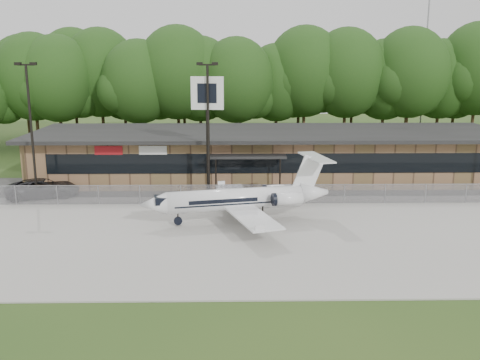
{
  "coord_description": "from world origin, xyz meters",
  "views": [
    {
      "loc": [
        -3.31,
        -22.84,
        10.57
      ],
      "look_at": [
        -2.72,
        12.0,
        2.55
      ],
      "focal_mm": 40.0,
      "sensor_mm": 36.0,
      "label": 1
    }
  ],
  "objects_px": {
    "terminal": "(268,154)",
    "business_jet": "(242,200)",
    "pole_sign": "(207,106)",
    "suv": "(43,188)"
  },
  "relations": [
    {
      "from": "terminal",
      "to": "business_jet",
      "type": "distance_m",
      "value": 13.5
    },
    {
      "from": "terminal",
      "to": "pole_sign",
      "type": "xyz_separation_m",
      "value": [
        -5.04,
        -7.15,
        4.87
      ]
    },
    {
      "from": "business_jet",
      "to": "suv",
      "type": "bearing_deg",
      "value": 144.63
    },
    {
      "from": "terminal",
      "to": "pole_sign",
      "type": "height_order",
      "value": "pole_sign"
    },
    {
      "from": "terminal",
      "to": "pole_sign",
      "type": "distance_m",
      "value": 10.01
    },
    {
      "from": "terminal",
      "to": "pole_sign",
      "type": "relative_size",
      "value": 4.45
    },
    {
      "from": "terminal",
      "to": "suv",
      "type": "bearing_deg",
      "value": -159.3
    },
    {
      "from": "business_jet",
      "to": "pole_sign",
      "type": "height_order",
      "value": "pole_sign"
    },
    {
      "from": "terminal",
      "to": "suv",
      "type": "height_order",
      "value": "terminal"
    },
    {
      "from": "suv",
      "to": "pole_sign",
      "type": "bearing_deg",
      "value": -106.88
    }
  ]
}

